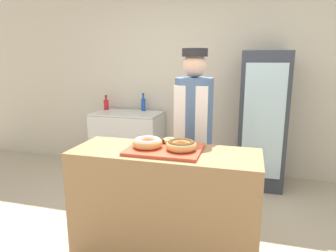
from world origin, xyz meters
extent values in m
cube|color=beige|center=(0.00, 2.13, 1.35)|extent=(8.00, 0.06, 2.70)
cube|color=#997047|center=(0.00, 0.00, 0.46)|extent=(1.49, 0.55, 0.92)
cube|color=#D84C33|center=(0.00, 0.00, 0.93)|extent=(0.58, 0.43, 0.02)
torus|color=tan|center=(-0.14, -0.01, 0.98)|extent=(0.24, 0.24, 0.07)
torus|color=#EFADC6|center=(-0.14, -0.01, 1.00)|extent=(0.21, 0.21, 0.04)
torus|color=tan|center=(0.14, -0.01, 0.98)|extent=(0.24, 0.24, 0.07)
torus|color=brown|center=(0.14, -0.01, 1.00)|extent=(0.21, 0.21, 0.04)
torus|color=tan|center=(0.00, 0.15, 0.96)|extent=(0.11, 0.11, 0.04)
torus|color=beige|center=(0.00, 0.15, 0.97)|extent=(0.10, 0.10, 0.02)
cube|color=black|center=(-0.06, 0.15, 0.96)|extent=(0.09, 0.09, 0.03)
cube|color=black|center=(0.06, 0.15, 0.96)|extent=(0.09, 0.09, 0.03)
cylinder|color=#4C4C51|center=(0.11, 0.62, 0.42)|extent=(0.26, 0.26, 0.83)
cylinder|color=#4C6B99|center=(0.11, 0.62, 1.15)|extent=(0.36, 0.36, 0.63)
cube|color=white|center=(0.11, 0.45, 0.74)|extent=(0.31, 0.02, 1.31)
sphere|color=beige|center=(0.11, 0.62, 1.57)|extent=(0.23, 0.23, 0.23)
cylinder|color=#232328|center=(0.11, 0.62, 1.69)|extent=(0.24, 0.24, 0.07)
cube|color=#333842|center=(0.79, 1.77, 0.86)|extent=(0.57, 0.60, 1.73)
cube|color=silver|center=(0.79, 1.46, 0.90)|extent=(0.47, 0.02, 1.38)
cube|color=silver|center=(-1.07, 1.77, 0.44)|extent=(0.97, 0.59, 0.88)
cube|color=gray|center=(-1.07, 1.77, 0.86)|extent=(0.97, 0.59, 0.01)
cylinder|color=#1E4CB2|center=(-0.90, 1.98, 0.97)|extent=(0.06, 0.06, 0.18)
cylinder|color=#1E4CB2|center=(-0.90, 1.98, 1.09)|extent=(0.03, 0.03, 0.07)
cylinder|color=black|center=(-0.90, 1.98, 1.13)|extent=(0.03, 0.03, 0.01)
cylinder|color=red|center=(-1.48, 1.94, 0.95)|extent=(0.07, 0.07, 0.15)
cylinder|color=red|center=(-1.48, 1.94, 1.05)|extent=(0.03, 0.03, 0.06)
cylinder|color=black|center=(-1.48, 1.94, 1.09)|extent=(0.04, 0.04, 0.01)
camera|label=1|loc=(0.62, -2.17, 1.62)|focal=32.00mm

